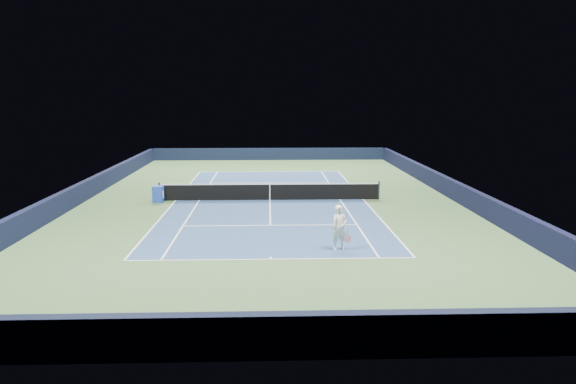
{
  "coord_description": "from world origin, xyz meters",
  "views": [
    {
      "loc": [
        -0.06,
        -32.23,
        6.19
      ],
      "look_at": [
        0.96,
        -3.0,
        1.0
      ],
      "focal_mm": 35.0,
      "sensor_mm": 36.0,
      "label": 1
    }
  ],
  "objects": [
    {
      "name": "sideline_singles_left",
      "position": [
        -4.12,
        0.0,
        0.01
      ],
      "size": [
        0.08,
        23.77,
        0.0
      ],
      "primitive_type": "cube",
      "color": "white",
      "rests_on": "ground"
    },
    {
      "name": "sponsor_cube",
      "position": [
        -6.4,
        -0.4,
        0.46
      ],
      "size": [
        0.61,
        0.57,
        0.92
      ],
      "color": "#1F41BB",
      "rests_on": "ground"
    },
    {
      "name": "service_line_far",
      "position": [
        0.0,
        6.4,
        0.01
      ],
      "size": [
        8.23,
        0.08,
        0.0
      ],
      "primitive_type": "cube",
      "color": "white",
      "rests_on": "ground"
    },
    {
      "name": "wall_right",
      "position": [
        10.82,
        0.0,
        0.55
      ],
      "size": [
        0.35,
        40.0,
        1.1
      ],
      "primitive_type": "cube",
      "color": "black",
      "rests_on": "ground"
    },
    {
      "name": "court_surface",
      "position": [
        0.0,
        0.0,
        0.0
      ],
      "size": [
        10.97,
        23.77,
        0.01
      ],
      "primitive_type": "cube",
      "color": "navy",
      "rests_on": "ground"
    },
    {
      "name": "baseline_far",
      "position": [
        0.0,
        11.88,
        0.01
      ],
      "size": [
        10.97,
        0.08,
        0.0
      ],
      "primitive_type": "cube",
      "color": "white",
      "rests_on": "ground"
    },
    {
      "name": "sideline_singles_right",
      "position": [
        4.12,
        0.0,
        0.01
      ],
      "size": [
        0.08,
        23.77,
        0.0
      ],
      "primitive_type": "cube",
      "color": "white",
      "rests_on": "ground"
    },
    {
      "name": "tennis_net",
      "position": [
        0.0,
        0.0,
        0.5
      ],
      "size": [
        12.9,
        0.1,
        1.07
      ],
      "color": "black",
      "rests_on": "ground"
    },
    {
      "name": "sideline_doubles_right",
      "position": [
        5.49,
        0.0,
        0.01
      ],
      "size": [
        0.08,
        23.77,
        0.0
      ],
      "primitive_type": "cube",
      "color": "white",
      "rests_on": "ground"
    },
    {
      "name": "ground",
      "position": [
        0.0,
        0.0,
        0.0
      ],
      "size": [
        40.0,
        40.0,
        0.0
      ],
      "primitive_type": "plane",
      "color": "#385830",
      "rests_on": "ground"
    },
    {
      "name": "service_line_near",
      "position": [
        0.0,
        -6.4,
        0.01
      ],
      "size": [
        8.23,
        0.08,
        0.0
      ],
      "primitive_type": "cube",
      "color": "white",
      "rests_on": "ground"
    },
    {
      "name": "baseline_near",
      "position": [
        0.0,
        -11.88,
        0.01
      ],
      "size": [
        10.97,
        0.08,
        0.0
      ],
      "primitive_type": "cube",
      "color": "white",
      "rests_on": "ground"
    },
    {
      "name": "tennis_player",
      "position": [
        2.74,
        -10.65,
        0.91
      ],
      "size": [
        0.87,
        1.36,
        1.81
      ],
      "color": "white",
      "rests_on": "ground"
    },
    {
      "name": "wall_far",
      "position": [
        0.0,
        19.82,
        0.55
      ],
      "size": [
        22.0,
        0.35,
        1.1
      ],
      "primitive_type": "cube",
      "color": "black",
      "rests_on": "ground"
    },
    {
      "name": "center_mark_near",
      "position": [
        0.0,
        -11.73,
        0.01
      ],
      "size": [
        0.08,
        0.3,
        0.0
      ],
      "primitive_type": "cube",
      "color": "white",
      "rests_on": "ground"
    },
    {
      "name": "sideline_doubles_left",
      "position": [
        -5.49,
        0.0,
        0.01
      ],
      "size": [
        0.08,
        23.77,
        0.0
      ],
      "primitive_type": "cube",
      "color": "white",
      "rests_on": "ground"
    },
    {
      "name": "center_service_line",
      "position": [
        0.0,
        0.0,
        0.01
      ],
      "size": [
        0.08,
        12.8,
        0.0
      ],
      "primitive_type": "cube",
      "color": "white",
      "rests_on": "ground"
    },
    {
      "name": "wall_near",
      "position": [
        0.0,
        -19.82,
        0.55
      ],
      "size": [
        22.0,
        0.35,
        1.1
      ],
      "primitive_type": "cube",
      "color": "black",
      "rests_on": "ground"
    },
    {
      "name": "center_mark_far",
      "position": [
        0.0,
        11.73,
        0.01
      ],
      "size": [
        0.08,
        0.3,
        0.0
      ],
      "primitive_type": "cube",
      "color": "white",
      "rests_on": "ground"
    },
    {
      "name": "wall_left",
      "position": [
        -10.82,
        0.0,
        0.55
      ],
      "size": [
        0.35,
        40.0,
        1.1
      ],
      "primitive_type": "cube",
      "color": "black",
      "rests_on": "ground"
    }
  ]
}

